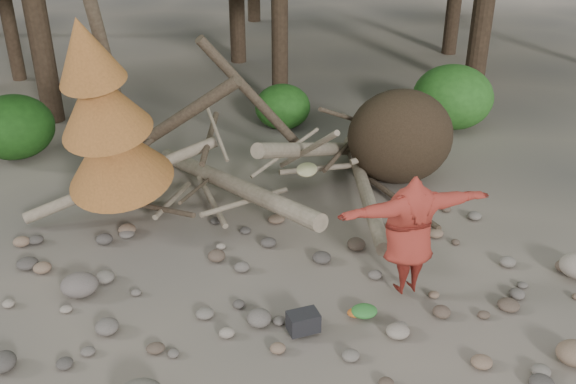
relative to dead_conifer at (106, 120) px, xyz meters
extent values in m
plane|color=#514C44|center=(3.12, -3.37, -2.11)|extent=(120.00, 120.00, 0.00)
ellipsoid|color=#332619|center=(5.72, 0.93, -1.12)|extent=(2.20, 1.87, 1.98)
cylinder|color=gray|center=(2.12, 0.33, -1.56)|extent=(2.61, 5.11, 1.08)
cylinder|color=gray|center=(3.92, 0.83, -1.21)|extent=(3.18, 3.71, 1.90)
cylinder|color=brown|center=(0.92, 1.23, -0.71)|extent=(3.08, 1.91, 2.49)
cylinder|color=gray|center=(4.72, 0.13, -1.76)|extent=(1.13, 4.98, 0.43)
cylinder|color=brown|center=(2.82, 1.43, -0.31)|extent=(2.39, 1.03, 2.89)
cylinder|color=gray|center=(0.12, 0.63, -1.41)|extent=(3.71, 0.86, 1.20)
cylinder|color=#4C3F30|center=(0.62, 0.13, -1.81)|extent=(1.52, 1.70, 0.49)
cylinder|color=gray|center=(3.32, 1.03, -1.31)|extent=(1.57, 0.85, 0.69)
cylinder|color=#4C3F30|center=(4.92, 1.53, -0.91)|extent=(1.92, 1.25, 1.10)
cylinder|color=gray|center=(1.92, 0.83, -0.61)|extent=(0.37, 1.42, 0.85)
cylinder|color=#4C3F30|center=(5.32, -0.17, -1.96)|extent=(0.79, 2.54, 0.12)
cylinder|color=gray|center=(2.32, -0.27, -1.66)|extent=(1.78, 1.11, 0.29)
cylinder|color=#4C3F30|center=(0.22, 0.43, 0.09)|extent=(0.67, 1.13, 4.35)
cone|color=brown|center=(0.06, 0.12, -0.61)|extent=(2.06, 2.13, 1.86)
cone|color=brown|center=(-0.05, -0.09, 0.39)|extent=(1.71, 1.78, 1.65)
cone|color=brown|center=(-0.14, -0.28, 1.29)|extent=(1.23, 1.30, 1.41)
ellipsoid|color=#1B4713|center=(-2.38, 3.83, -1.39)|extent=(1.80, 1.80, 1.44)
ellipsoid|color=#245A1A|center=(3.92, 4.43, -1.55)|extent=(1.40, 1.40, 1.12)
ellipsoid|color=#2D6B21|center=(8.12, 3.63, -1.31)|extent=(2.00, 2.00, 1.60)
imported|color=maroon|center=(4.43, -2.94, -1.05)|extent=(2.46, 0.89, 1.95)
cylinder|color=#898457|center=(2.87, -2.80, 0.09)|extent=(0.30, 0.30, 0.14)
cube|color=black|center=(2.67, -3.59, -1.97)|extent=(0.48, 0.35, 0.29)
ellipsoid|color=#2D702D|center=(3.62, -3.43, -2.04)|extent=(0.40, 0.33, 0.15)
ellipsoid|color=#AA531D|center=(3.51, -3.41, -2.06)|extent=(0.27, 0.22, 0.10)
ellipsoid|color=#78604B|center=(6.11, -4.89, -1.96)|extent=(0.50, 0.45, 0.30)
ellipsoid|color=#635953|center=(-0.54, -1.99, -1.94)|extent=(0.58, 0.52, 0.35)
camera|label=1|loc=(1.03, -10.67, 3.86)|focal=40.00mm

